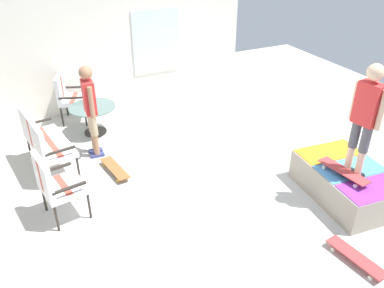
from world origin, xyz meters
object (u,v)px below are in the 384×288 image
Objects in this scene: skate_ramp at (349,182)px; skateboard_spare at (356,257)px; patio_bench at (42,139)px; person_skater at (366,114)px; skateboard_on_ramp at (344,171)px; patio_table at (93,114)px; patio_chair_near_house at (67,94)px; person_watching at (90,105)px; skateboard_by_bench at (115,168)px; patio_chair_by_wall at (54,182)px.

skate_ramp is 2.25× the size of skateboard_spare.
patio_bench is 0.78× the size of person_skater.
person_skater reaches higher than skateboard_on_ramp.
patio_table is 1.10× the size of skateboard_spare.
patio_bench reaches higher than skate_ramp.
skate_ramp is 1.40× the size of patio_bench.
skate_ramp reaches higher than skateboard_spare.
skateboard_spare is at bearing -140.94° from patio_bench.
person_watching is at bearing -175.35° from patio_chair_near_house.
patio_bench is 1.61× the size of skateboard_spare.
person_skater reaches higher than skateboard_by_bench.
skateboard_spare is at bearing -156.96° from patio_chair_near_house.
patio_chair_by_wall reaches higher than skateboard_spare.
patio_chair_by_wall reaches higher than skate_ramp.
patio_chair_by_wall is 4.10m from skateboard_on_ramp.
skateboard_spare is (-5.62, -2.39, -0.53)m from patio_chair_near_house.
skateboard_by_bench is (-0.58, -1.01, -0.53)m from patio_bench.
person_watching is 1.16m from skateboard_by_bench.
skateboard_by_bench is at bearing 32.95° from skateboard_spare.
skateboard_spare is (-3.29, -2.13, 0.00)m from skateboard_by_bench.
patio_table is 1.10× the size of skateboard_by_bench.
skateboard_on_ramp is at bearing -111.73° from patio_chair_by_wall.
skate_ramp is 1.81× the size of patio_chair_by_wall.
patio_chair_by_wall is at bearing 149.03° from person_watching.
skateboard_on_ramp is at bearing 109.01° from skate_ramp.
skate_ramp is at bearing -141.44° from patio_table.
patio_chair_by_wall is 1.40m from skateboard_by_bench.
skateboard_on_ramp reaches higher than skate_ramp.
skateboard_spare is at bearing 139.60° from skate_ramp.
person_skater reaches higher than patio_bench.
patio_chair_near_house is 5.70m from person_skater.
patio_table is 0.53× the size of person_skater.
skateboard_on_ramp is (-2.29, -2.77, 0.50)m from skateboard_by_bench.
skateboard_spare is at bearing 141.16° from person_skater.
patio_bench is at bearing 132.66° from patio_table.
patio_bench is at bearing 52.75° from skateboard_on_ramp.
person_watching is at bearing -80.03° from patio_bench.
skateboard_on_ramp reaches higher than patio_table.
patio_table is (-0.76, -0.32, -0.21)m from patio_chair_near_house.
patio_chair_near_house is 1.25× the size of skateboard_on_ramp.
person_skater is 2.05× the size of skateboard_by_bench.
person_skater reaches higher than patio_chair_near_house.
patio_bench is 0.79× the size of person_watching.
skateboard_on_ramp is at bearing -127.25° from patio_bench.
person_watching is at bearing 47.46° from skate_ramp.
patio_chair_by_wall is (1.42, 4.10, 0.36)m from skate_ramp.
patio_chair_by_wall is at bearing 51.58° from skateboard_spare.
skate_ramp reaches higher than skateboard_by_bench.
patio_chair_by_wall is at bearing 165.94° from patio_chair_near_house.
patio_chair_by_wall is at bearing 70.94° from skate_ramp.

